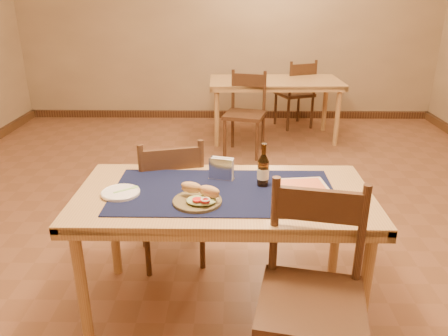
{
  "coord_description": "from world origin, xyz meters",
  "views": [
    {
      "loc": [
        0.04,
        -2.95,
        1.75
      ],
      "look_at": [
        0.0,
        -0.7,
        0.85
      ],
      "focal_mm": 35.0,
      "sensor_mm": 36.0,
      "label": 1
    }
  ],
  "objects_px": {
    "sandwich_plate": "(199,198)",
    "napkin_holder": "(221,169)",
    "back_table": "(275,87)",
    "chair_main_near": "(312,293)",
    "chair_main_far": "(171,199)",
    "beer_bottle": "(263,170)",
    "main_table": "(224,206)"
  },
  "relations": [
    {
      "from": "beer_bottle",
      "to": "back_table",
      "type": "bearing_deg",
      "value": 83.44
    },
    {
      "from": "chair_main_far",
      "to": "beer_bottle",
      "type": "relative_size",
      "value": 3.76
    },
    {
      "from": "chair_main_far",
      "to": "sandwich_plate",
      "type": "height_order",
      "value": "chair_main_far"
    },
    {
      "from": "main_table",
      "to": "napkin_holder",
      "type": "distance_m",
      "value": 0.22
    },
    {
      "from": "chair_main_far",
      "to": "sandwich_plate",
      "type": "relative_size",
      "value": 3.64
    },
    {
      "from": "main_table",
      "to": "beer_bottle",
      "type": "bearing_deg",
      "value": 20.53
    },
    {
      "from": "chair_main_far",
      "to": "chair_main_near",
      "type": "relative_size",
      "value": 0.93
    },
    {
      "from": "beer_bottle",
      "to": "chair_main_near",
      "type": "bearing_deg",
      "value": -73.49
    },
    {
      "from": "back_table",
      "to": "chair_main_near",
      "type": "xyz_separation_m",
      "value": [
        -0.18,
        -3.84,
        -0.15
      ]
    },
    {
      "from": "sandwich_plate",
      "to": "napkin_holder",
      "type": "bearing_deg",
      "value": 70.88
    },
    {
      "from": "chair_main_near",
      "to": "napkin_holder",
      "type": "height_order",
      "value": "chair_main_near"
    },
    {
      "from": "chair_main_near",
      "to": "napkin_holder",
      "type": "distance_m",
      "value": 0.88
    },
    {
      "from": "napkin_holder",
      "to": "sandwich_plate",
      "type": "bearing_deg",
      "value": -109.12
    },
    {
      "from": "sandwich_plate",
      "to": "beer_bottle",
      "type": "height_order",
      "value": "beer_bottle"
    },
    {
      "from": "chair_main_far",
      "to": "napkin_holder",
      "type": "bearing_deg",
      "value": -41.26
    },
    {
      "from": "chair_main_near",
      "to": "sandwich_plate",
      "type": "bearing_deg",
      "value": 142.51
    },
    {
      "from": "back_table",
      "to": "chair_main_near",
      "type": "distance_m",
      "value": 3.85
    },
    {
      "from": "sandwich_plate",
      "to": "napkin_holder",
      "type": "xyz_separation_m",
      "value": [
        0.11,
        0.31,
        0.03
      ]
    },
    {
      "from": "sandwich_plate",
      "to": "napkin_holder",
      "type": "relative_size",
      "value": 1.64
    },
    {
      "from": "main_table",
      "to": "chair_main_near",
      "type": "height_order",
      "value": "chair_main_near"
    },
    {
      "from": "main_table",
      "to": "chair_main_far",
      "type": "xyz_separation_m",
      "value": [
        -0.36,
        0.47,
        -0.19
      ]
    },
    {
      "from": "sandwich_plate",
      "to": "beer_bottle",
      "type": "bearing_deg",
      "value": 33.75
    },
    {
      "from": "chair_main_far",
      "to": "beer_bottle",
      "type": "xyz_separation_m",
      "value": [
        0.58,
        -0.39,
        0.37
      ]
    },
    {
      "from": "chair_main_far",
      "to": "beer_bottle",
      "type": "height_order",
      "value": "beer_bottle"
    },
    {
      "from": "beer_bottle",
      "to": "napkin_holder",
      "type": "distance_m",
      "value": 0.25
    },
    {
      "from": "chair_main_near",
      "to": "beer_bottle",
      "type": "bearing_deg",
      "value": 106.51
    },
    {
      "from": "beer_bottle",
      "to": "sandwich_plate",
      "type": "bearing_deg",
      "value": -146.25
    },
    {
      "from": "chair_main_near",
      "to": "napkin_holder",
      "type": "bearing_deg",
      "value": 120.33
    },
    {
      "from": "chair_main_near",
      "to": "sandwich_plate",
      "type": "height_order",
      "value": "chair_main_near"
    },
    {
      "from": "chair_main_near",
      "to": "napkin_holder",
      "type": "relative_size",
      "value": 6.41
    },
    {
      "from": "napkin_holder",
      "to": "beer_bottle",
      "type": "bearing_deg",
      "value": -20.06
    },
    {
      "from": "chair_main_near",
      "to": "beer_bottle",
      "type": "xyz_separation_m",
      "value": [
        -0.19,
        0.63,
        0.33
      ]
    }
  ]
}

